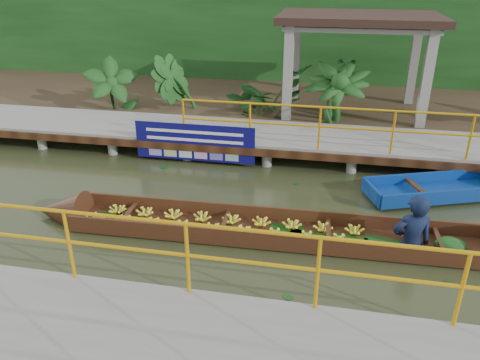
# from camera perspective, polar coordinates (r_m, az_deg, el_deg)

# --- Properties ---
(ground) EXTENTS (80.00, 80.00, 0.00)m
(ground) POSITION_cam_1_polar(r_m,az_deg,el_deg) (9.20, -5.31, -4.29)
(ground) COLOR #2F361B
(ground) RESTS_ON ground
(land_strip) EXTENTS (30.00, 8.00, 0.45)m
(land_strip) POSITION_cam_1_polar(r_m,az_deg,el_deg) (15.94, 2.17, 9.50)
(land_strip) COLOR #34271A
(land_strip) RESTS_ON ground
(far_dock) EXTENTS (16.00, 2.06, 1.66)m
(far_dock) POSITION_cam_1_polar(r_m,az_deg,el_deg) (12.04, -0.82, 5.56)
(far_dock) COLOR gray
(far_dock) RESTS_ON ground
(pavilion) EXTENTS (4.40, 3.00, 3.00)m
(pavilion) POSITION_cam_1_polar(r_m,az_deg,el_deg) (14.09, 14.25, 17.50)
(pavilion) COLOR gray
(pavilion) RESTS_ON ground
(foliage_backdrop) EXTENTS (30.00, 0.80, 4.00)m
(foliage_backdrop) POSITION_cam_1_polar(r_m,az_deg,el_deg) (18.00, 3.58, 17.04)
(foliage_backdrop) COLOR #143C13
(foliage_backdrop) RESTS_ON ground
(vendor_boat) EXTENTS (9.23, 1.17, 2.30)m
(vendor_boat) POSITION_cam_1_polar(r_m,az_deg,el_deg) (8.33, 7.42, -5.37)
(vendor_boat) COLOR #391C0F
(vendor_boat) RESTS_ON ground
(moored_blue_boat) EXTENTS (3.56, 2.04, 0.83)m
(moored_blue_boat) POSITION_cam_1_polar(r_m,az_deg,el_deg) (11.10, 26.62, -0.83)
(moored_blue_boat) COLOR navy
(moored_blue_boat) RESTS_ON ground
(blue_banner) EXTENTS (2.95, 0.04, 0.92)m
(blue_banner) POSITION_cam_1_polar(r_m,az_deg,el_deg) (11.32, -5.57, 4.59)
(blue_banner) COLOR #0D0B5C
(blue_banner) RESTS_ON ground
(tropical_plants) EXTENTS (14.34, 1.34, 1.68)m
(tropical_plants) POSITION_cam_1_polar(r_m,az_deg,el_deg) (13.36, 10.44, 10.77)
(tropical_plants) COLOR #143C13
(tropical_plants) RESTS_ON ground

